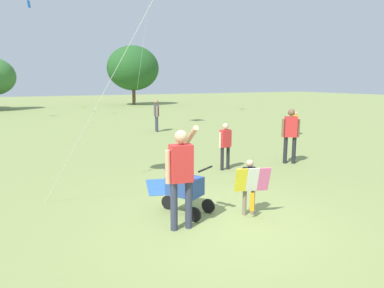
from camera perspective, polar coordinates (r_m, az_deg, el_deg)
ground_plane at (r=6.61m, az=4.59°, el=-12.63°), size 120.00×120.00×0.00m
child_with_butterfly_kite at (r=6.79m, az=9.43°, el=-6.19°), size 0.68×0.46×1.10m
person_adult_flyer at (r=5.99m, az=-1.80°, el=-4.34°), size 0.61×0.53×1.84m
stroller at (r=6.83m, az=-1.34°, el=-6.44°), size 0.86×1.08×1.03m
person_red_shirt at (r=17.49m, az=16.49°, el=3.59°), size 0.28×0.28×1.13m
person_sitting_far at (r=11.31m, az=15.80°, el=1.98°), size 0.48×0.39×1.73m
person_kid_running at (r=17.97m, az=-5.83°, el=5.07°), size 0.29×0.51×1.63m
person_back_turned at (r=10.17m, az=5.47°, el=0.26°), size 0.44×0.20×1.38m
picnic_blanket at (r=8.70m, az=-3.50°, el=-6.88°), size 1.48×1.59×0.02m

